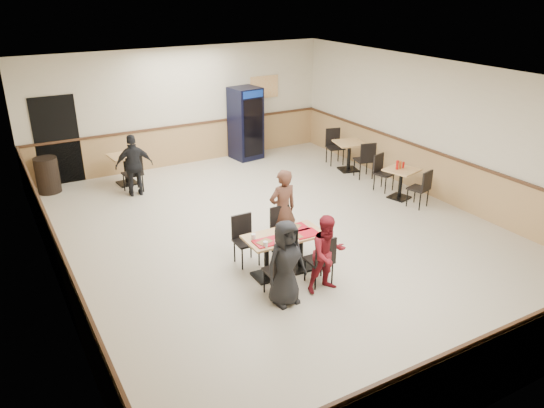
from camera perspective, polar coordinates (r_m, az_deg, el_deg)
ground at (r=10.17m, az=0.89°, el=-3.33°), size 10.00×10.00×0.00m
room_shell at (r=12.83m, az=1.98°, el=5.13°), size 10.00×10.00×10.00m
main_table at (r=8.71m, az=1.29°, el=-4.70°), size 1.31×0.68×0.69m
main_chairs at (r=8.70m, az=1.03°, el=-4.90°), size 1.18×1.54×0.88m
diner_woman_left at (r=7.83m, az=1.49°, el=-6.37°), size 0.68×0.47×1.34m
diner_woman_right at (r=8.20m, az=6.00°, el=-5.36°), size 0.63×0.50×1.26m
diner_man_opposite at (r=9.39m, az=1.16°, el=-0.62°), size 0.56×0.37×1.50m
lone_diner at (r=12.20m, az=-14.60°, el=4.04°), size 0.86×0.45×1.41m
tabletop_clutter at (r=8.55m, az=1.45°, el=-3.36°), size 1.12×0.57×0.12m
side_table_near at (r=12.05m, az=13.69°, el=2.63°), size 0.78×0.78×0.68m
side_table_near_chair_south at (r=11.69m, az=15.47°, el=1.71°), size 0.49×0.49×0.86m
side_table_near_chair_north at (r=12.43m, az=12.00°, el=3.31°), size 0.49×0.49×0.86m
side_table_far at (r=13.61m, az=8.30°, el=5.59°), size 0.84×0.84×0.75m
side_table_far_chair_south at (r=13.18m, az=9.87°, el=4.80°), size 0.53×0.53×0.95m
side_table_far_chair_north at (r=14.07m, az=6.82°, el=6.15°), size 0.53×0.53×0.95m
condiment_caddy at (r=11.96m, az=13.56°, el=4.11°), size 0.23×0.06×0.20m
back_table at (r=13.02m, az=-15.49°, el=4.09°), size 0.73×0.73×0.72m
back_table_chair_lone at (r=12.50m, az=-14.79°, el=3.27°), size 0.46×0.46×0.91m
pepsi_cooler at (r=14.37m, az=-2.84°, el=8.66°), size 0.81×0.82×1.92m
trash_bin at (r=13.11m, az=-23.00°, el=2.88°), size 0.52×0.52×0.82m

